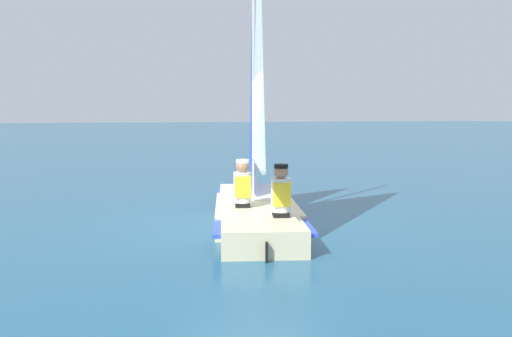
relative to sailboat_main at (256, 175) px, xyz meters
The scene contains 4 objects.
ground_plane 0.87m from the sailboat_main, 107.86° to the right, with size 260.00×260.00×0.00m, color #235675.
sailboat_main is the anchor object (origin of this frame).
sailor_helm 0.46m from the sailboat_main, 33.50° to the left, with size 0.38×0.40×1.16m.
sailor_crew 1.19m from the sailboat_main, 87.12° to the left, with size 0.38×0.40×1.16m.
Camera 1 is at (3.09, 7.91, 1.89)m, focal length 35.00 mm.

